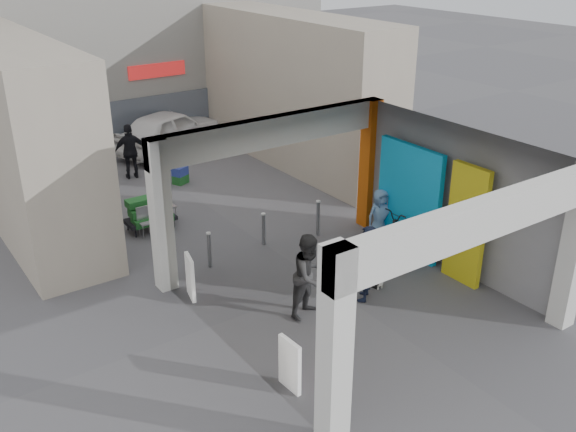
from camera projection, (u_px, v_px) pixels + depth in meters
ground at (325, 285)px, 14.65m from camera, size 90.00×90.00×0.00m
arcade_canopy at (372, 198)px, 13.39m from camera, size 6.40×6.45×6.40m
far_building at (93, 33)px, 23.53m from camera, size 18.00×4.08×8.00m
plaza_bldg_left at (18, 134)px, 16.91m from camera, size 2.00×9.00×5.00m
plaza_bldg_right at (295, 91)px, 21.62m from camera, size 2.00×9.00×5.00m
bollard_left at (209, 250)px, 15.27m from camera, size 0.09×0.09×0.89m
bollard_center at (264, 229)px, 16.39m from camera, size 0.09×0.09×0.86m
bollard_right at (318, 218)px, 16.89m from camera, size 0.09×0.09×0.97m
advert_board_near at (290, 364)px, 11.13m from camera, size 0.12×0.55×1.00m
advert_board_far at (190, 277)px, 13.97m from camera, size 0.21×0.55×1.00m
cafe_set at (154, 217)px, 17.45m from camera, size 1.31×1.05×0.79m
produce_stand at (150, 217)px, 17.31m from camera, size 1.31×0.71×0.87m
crate_stack at (180, 175)px, 20.49m from camera, size 0.56×0.51×0.56m
border_collie at (377, 277)px, 14.49m from camera, size 0.23×0.46×0.63m
man_with_dog at (365, 263)px, 13.77m from camera, size 0.74×0.74×1.74m
man_back_turned at (310, 275)px, 13.19m from camera, size 1.04×0.91×1.83m
man_elderly at (380, 216)px, 16.41m from camera, size 0.79×0.60×1.45m
man_crates at (131, 152)px, 20.71m from camera, size 1.13×0.66×1.80m
bicycle_front at (379, 236)px, 15.81m from camera, size 1.99×0.77×1.03m
bicycle_rear at (406, 242)px, 15.48m from camera, size 1.83×0.66×1.08m
white_van at (169, 130)px, 23.45m from camera, size 4.82×3.41×1.52m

